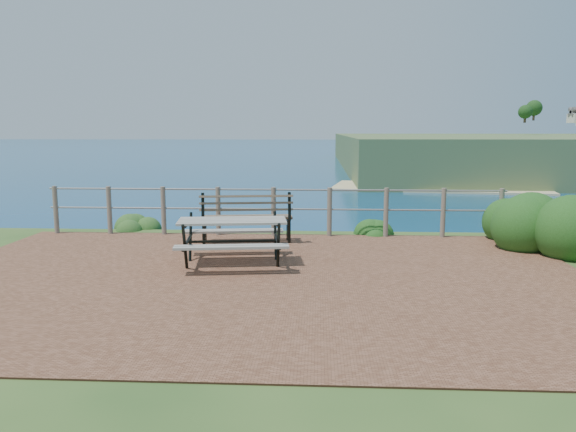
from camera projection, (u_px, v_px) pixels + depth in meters
name	position (u px, v px, depth m)	size (l,w,h in m)	color
ground	(256.00, 279.00, 8.32)	(10.00, 7.00, 0.12)	brown
ocean	(316.00, 135.00, 205.68)	(1200.00, 1200.00, 0.00)	#135C72
safety_railing	(274.00, 209.00, 11.54)	(9.40, 0.10, 1.00)	#6B5B4C
picnic_table	(233.00, 237.00, 9.09)	(1.81, 1.49, 0.73)	gray
park_bench	(246.00, 210.00, 10.86)	(1.81, 0.66, 1.00)	brown
shrub_right_front	(540.00, 252.00, 10.13)	(1.38, 1.38, 1.96)	#1D4314
shrub_right_edge	(513.00, 237.00, 11.58)	(1.03, 1.03, 1.47)	#1D4314
shrub_lip_west	(138.00, 228.00, 12.57)	(0.86, 0.86, 0.63)	#24501E
shrub_lip_east	(372.00, 234.00, 11.89)	(0.71, 0.71, 0.43)	#1D4314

